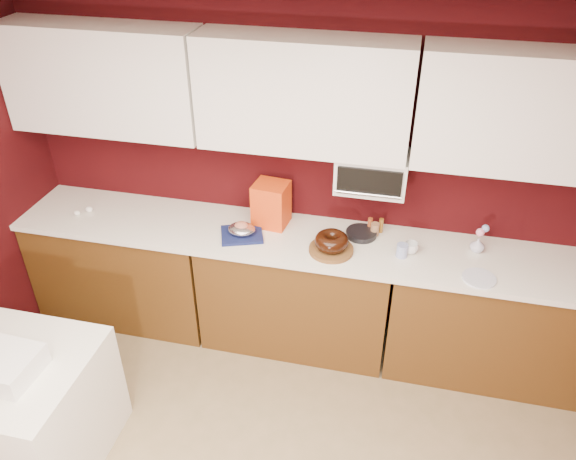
# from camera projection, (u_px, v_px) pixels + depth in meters

# --- Properties ---
(ceiling) EXTENTS (4.00, 4.50, 0.02)m
(ceiling) POSITION_uv_depth(u_px,v_px,m) (133.00, 124.00, 1.35)
(ceiling) COLOR white
(ceiling) RESTS_ON wall_back
(wall_back) EXTENTS (4.00, 0.02, 2.50)m
(wall_back) POSITION_uv_depth(u_px,v_px,m) (307.00, 171.00, 3.87)
(wall_back) COLOR #330608
(wall_back) RESTS_ON floor
(base_cabinet_left) EXTENTS (1.31, 0.58, 0.86)m
(base_cabinet_left) POSITION_uv_depth(u_px,v_px,m) (127.00, 267.00, 4.31)
(base_cabinet_left) COLOR #533210
(base_cabinet_left) RESTS_ON floor
(base_cabinet_center) EXTENTS (1.31, 0.58, 0.86)m
(base_cabinet_center) POSITION_uv_depth(u_px,v_px,m) (297.00, 292.00, 4.06)
(base_cabinet_center) COLOR #533210
(base_cabinet_center) RESTS_ON floor
(base_cabinet_right) EXTENTS (1.31, 0.58, 0.86)m
(base_cabinet_right) POSITION_uv_depth(u_px,v_px,m) (488.00, 320.00, 3.81)
(base_cabinet_right) COLOR #533210
(base_cabinet_right) RESTS_ON floor
(countertop) EXTENTS (4.00, 0.62, 0.04)m
(countertop) POSITION_uv_depth(u_px,v_px,m) (297.00, 240.00, 3.82)
(countertop) COLOR silver
(countertop) RESTS_ON base_cabinet_center
(upper_cabinet_left) EXTENTS (1.31, 0.33, 0.70)m
(upper_cabinet_left) POSITION_uv_depth(u_px,v_px,m) (104.00, 79.00, 3.66)
(upper_cabinet_left) COLOR white
(upper_cabinet_left) RESTS_ON wall_back
(upper_cabinet_center) EXTENTS (1.31, 0.33, 0.70)m
(upper_cabinet_center) POSITION_uv_depth(u_px,v_px,m) (304.00, 95.00, 3.40)
(upper_cabinet_center) COLOR white
(upper_cabinet_center) RESTS_ON wall_back
(upper_cabinet_right) EXTENTS (1.31, 0.33, 0.70)m
(upper_cabinet_right) POSITION_uv_depth(u_px,v_px,m) (536.00, 113.00, 3.15)
(upper_cabinet_right) COLOR white
(upper_cabinet_right) RESTS_ON wall_back
(toaster_oven) EXTENTS (0.45, 0.30, 0.25)m
(toaster_oven) POSITION_uv_depth(u_px,v_px,m) (372.00, 171.00, 3.60)
(toaster_oven) COLOR white
(toaster_oven) RESTS_ON upper_cabinet_center
(toaster_oven_door) EXTENTS (0.40, 0.02, 0.18)m
(toaster_oven_door) POSITION_uv_depth(u_px,v_px,m) (369.00, 183.00, 3.47)
(toaster_oven_door) COLOR black
(toaster_oven_door) RESTS_ON toaster_oven
(toaster_oven_handle) EXTENTS (0.42, 0.02, 0.02)m
(toaster_oven_handle) POSITION_uv_depth(u_px,v_px,m) (368.00, 194.00, 3.49)
(toaster_oven_handle) COLOR silver
(toaster_oven_handle) RESTS_ON toaster_oven
(dining_table) EXTENTS (1.00, 0.80, 0.75)m
(dining_table) POSITION_uv_depth(u_px,v_px,m) (13.00, 407.00, 3.26)
(dining_table) COLOR silver
(dining_table) RESTS_ON floor
(cake_base) EXTENTS (0.39, 0.39, 0.03)m
(cake_base) POSITION_uv_depth(u_px,v_px,m) (331.00, 250.00, 3.66)
(cake_base) COLOR brown
(cake_base) RESTS_ON countertop
(bundt_cake) EXTENTS (0.29, 0.29, 0.09)m
(bundt_cake) POSITION_uv_depth(u_px,v_px,m) (332.00, 241.00, 3.63)
(bundt_cake) COLOR black
(bundt_cake) RESTS_ON cake_base
(navy_towel) EXTENTS (0.34, 0.32, 0.02)m
(navy_towel) POSITION_uv_depth(u_px,v_px,m) (242.00, 234.00, 3.82)
(navy_towel) COLOR #141C4D
(navy_towel) RESTS_ON countertop
(foil_ham_nest) EXTENTS (0.24, 0.22, 0.07)m
(foil_ham_nest) POSITION_uv_depth(u_px,v_px,m) (242.00, 229.00, 3.80)
(foil_ham_nest) COLOR silver
(foil_ham_nest) RESTS_ON navy_towel
(roasted_ham) EXTENTS (0.12, 0.11, 0.06)m
(roasted_ham) POSITION_uv_depth(u_px,v_px,m) (241.00, 226.00, 3.78)
(roasted_ham) COLOR #BF7157
(roasted_ham) RESTS_ON foil_ham_nest
(pandoro_box) EXTENTS (0.25, 0.23, 0.31)m
(pandoro_box) POSITION_uv_depth(u_px,v_px,m) (271.00, 204.00, 3.88)
(pandoro_box) COLOR red
(pandoro_box) RESTS_ON countertop
(dark_pan) EXTENTS (0.22, 0.22, 0.04)m
(dark_pan) POSITION_uv_depth(u_px,v_px,m) (361.00, 233.00, 3.82)
(dark_pan) COLOR black
(dark_pan) RESTS_ON countertop
(coffee_mug) EXTENTS (0.10, 0.10, 0.09)m
(coffee_mug) POSITION_uv_depth(u_px,v_px,m) (411.00, 247.00, 3.64)
(coffee_mug) COLOR silver
(coffee_mug) RESTS_ON countertop
(blue_jar) EXTENTS (0.08, 0.08, 0.09)m
(blue_jar) POSITION_uv_depth(u_px,v_px,m) (402.00, 251.00, 3.60)
(blue_jar) COLOR #1B3A98
(blue_jar) RESTS_ON countertop
(flower_vase) EXTENTS (0.09, 0.09, 0.11)m
(flower_vase) POSITION_uv_depth(u_px,v_px,m) (478.00, 244.00, 3.64)
(flower_vase) COLOR silver
(flower_vase) RESTS_ON countertop
(flower_pink) EXTENTS (0.05, 0.05, 0.05)m
(flower_pink) POSITION_uv_depth(u_px,v_px,m) (480.00, 232.00, 3.59)
(flower_pink) COLOR pink
(flower_pink) RESTS_ON flower_vase
(flower_blue) EXTENTS (0.05, 0.05, 0.05)m
(flower_blue) POSITION_uv_depth(u_px,v_px,m) (486.00, 228.00, 3.59)
(flower_blue) COLOR #7D95C8
(flower_blue) RESTS_ON flower_vase
(china_plate) EXTENTS (0.25, 0.25, 0.01)m
(china_plate) POSITION_uv_depth(u_px,v_px,m) (479.00, 278.00, 3.42)
(china_plate) COLOR silver
(china_plate) RESTS_ON countertop
(amber_bottle) EXTENTS (0.04, 0.04, 0.10)m
(amber_bottle) POSITION_uv_depth(u_px,v_px,m) (370.00, 224.00, 3.86)
(amber_bottle) COLOR #94411B
(amber_bottle) RESTS_ON countertop
(paper_cup) EXTENTS (0.07, 0.07, 0.09)m
(paper_cup) POSITION_uv_depth(u_px,v_px,m) (375.00, 229.00, 3.81)
(paper_cup) COLOR brown
(paper_cup) RESTS_ON countertop
(egg_left) EXTENTS (0.06, 0.05, 0.04)m
(egg_left) POSITION_uv_depth(u_px,v_px,m) (77.00, 213.00, 4.04)
(egg_left) COLOR white
(egg_left) RESTS_ON countertop
(egg_right) EXTENTS (0.06, 0.05, 0.04)m
(egg_right) POSITION_uv_depth(u_px,v_px,m) (89.00, 209.00, 4.08)
(egg_right) COLOR white
(egg_right) RESTS_ON countertop
(newspaper_stack) EXTENTS (0.38, 0.32, 0.13)m
(newspaper_stack) POSITION_uv_depth(u_px,v_px,m) (2.00, 365.00, 2.95)
(newspaper_stack) COLOR white
(newspaper_stack) RESTS_ON dining_table
(amber_bottle_tall) EXTENTS (0.03, 0.03, 0.11)m
(amber_bottle_tall) POSITION_uv_depth(u_px,v_px,m) (381.00, 225.00, 3.84)
(amber_bottle_tall) COLOR brown
(amber_bottle_tall) RESTS_ON countertop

